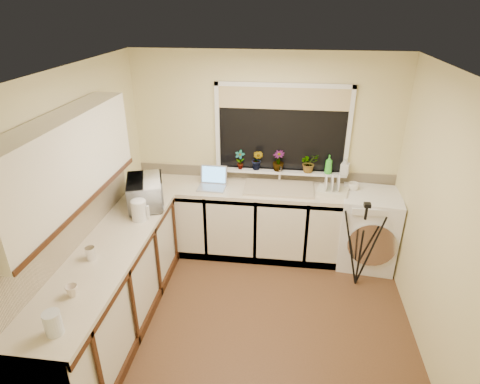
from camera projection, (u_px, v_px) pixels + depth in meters
name	position (u px, v px, depth m)	size (l,w,h in m)	color
floor	(251.00, 316.00, 4.11)	(3.20, 3.20, 0.00)	brown
ceiling	(255.00, 71.00, 3.04)	(3.20, 3.20, 0.00)	white
wall_back	(265.00, 154.00, 4.91)	(3.20, 3.20, 0.00)	beige
wall_front	(226.00, 339.00, 2.23)	(3.20, 3.20, 0.00)	beige
wall_left	(84.00, 202.00, 3.76)	(3.00, 3.00, 0.00)	beige
wall_right	(440.00, 223.00, 3.39)	(3.00, 3.00, 0.00)	beige
base_cabinet_back	(235.00, 221.00, 5.03)	(2.55, 0.60, 0.86)	silver
base_cabinet_left	(113.00, 292.00, 3.80)	(0.54, 2.40, 0.86)	silver
worktop_back	(262.00, 190.00, 4.80)	(3.20, 0.60, 0.04)	beige
worktop_left	(106.00, 253.00, 3.60)	(0.60, 2.40, 0.04)	beige
upper_cabinet	(63.00, 163.00, 3.09)	(0.28, 1.90, 0.70)	silver
splashback_left	(71.00, 227.00, 3.53)	(0.02, 2.40, 0.45)	beige
splashback_back	(264.00, 174.00, 5.01)	(3.20, 0.02, 0.14)	beige
window_glass	(282.00, 130.00, 4.74)	(1.50, 0.02, 1.00)	black
window_blind	(283.00, 98.00, 4.55)	(1.50, 0.02, 0.25)	tan
windowsill	(280.00, 171.00, 4.91)	(1.60, 0.14, 0.03)	white
sink	(279.00, 188.00, 4.76)	(0.82, 0.46, 0.03)	tan
faucet	(280.00, 174.00, 4.87)	(0.03, 0.03, 0.24)	silver
washing_machine	(368.00, 229.00, 4.79)	(0.65, 0.63, 0.92)	white
laptop	(213.00, 182.00, 4.81)	(0.33, 0.29, 0.24)	#9E9EA5
kettle	(139.00, 211.00, 4.06)	(0.16, 0.16, 0.21)	silver
dish_rack	(332.00, 191.00, 4.65)	(0.35, 0.26, 0.05)	beige
tripod	(361.00, 245.00, 4.36)	(0.50, 0.50, 1.04)	black
glass_jug	(53.00, 323.00, 2.67)	(0.12, 0.12, 0.17)	silver
steel_jar	(90.00, 253.00, 3.46)	(0.08, 0.08, 0.12)	silver
microwave	(145.00, 192.00, 4.34)	(0.55, 0.37, 0.30)	silver
plant_a	(240.00, 160.00, 4.89)	(0.13, 0.09, 0.24)	#999999
plant_b	(257.00, 160.00, 4.87)	(0.14, 0.11, 0.26)	#999999
plant_c	(278.00, 161.00, 4.84)	(0.14, 0.14, 0.25)	#999999
plant_d	(309.00, 163.00, 4.80)	(0.22, 0.19, 0.24)	#999999
soap_bottle_green	(329.00, 164.00, 4.76)	(0.09, 0.09, 0.23)	green
soap_bottle_clear	(345.00, 166.00, 4.74)	(0.09, 0.10, 0.21)	#999999
cup_back	(353.00, 187.00, 4.70)	(0.13, 0.13, 0.10)	white
cup_left	(72.00, 291.00, 3.03)	(0.10, 0.10, 0.09)	beige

